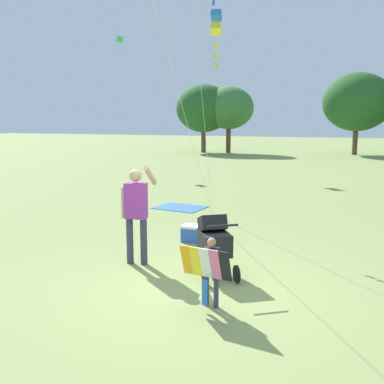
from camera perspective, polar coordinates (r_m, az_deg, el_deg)
ground_plane at (r=6.89m, az=0.10°, el=-12.36°), size 120.00×120.00×0.00m
treeline_distant at (r=33.26m, az=23.36°, el=10.60°), size 31.95×6.99×6.24m
child_with_butterfly_kite at (r=6.02m, az=2.37°, el=-9.60°), size 0.73×0.38×0.98m
person_adult_flyer at (r=7.76m, az=-7.28°, el=-2.02°), size 0.56×0.57×1.78m
stroller at (r=7.22m, az=2.88°, el=-6.23°), size 0.89×1.06×1.03m
kite_adult_black at (r=10.99m, az=3.12°, el=20.92°), size 0.28×3.61×5.10m
picnic_blanket at (r=12.83m, az=-1.55°, el=-2.04°), size 1.51×1.23×0.02m
cooler_box at (r=9.29m, az=0.13°, el=-5.41°), size 0.45×0.33×0.35m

